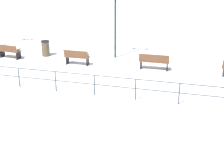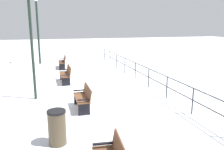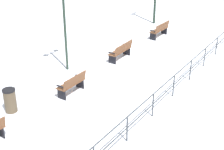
{
  "view_description": "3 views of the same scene",
  "coord_description": "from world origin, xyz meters",
  "px_view_note": "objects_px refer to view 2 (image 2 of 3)",
  "views": [
    {
      "loc": [
        -16.96,
        -4.12,
        6.36
      ],
      "look_at": [
        -2.32,
        -0.41,
        0.41
      ],
      "focal_mm": 52.01,
      "sensor_mm": 36.0,
      "label": 1
    },
    {
      "loc": [
        1.03,
        10.74,
        3.27
      ],
      "look_at": [
        -2.1,
        -0.37,
        0.69
      ],
      "focal_mm": 37.2,
      "sensor_mm": 36.0,
      "label": 2
    },
    {
      "loc": [
        -8.81,
        12.05,
        7.14
      ],
      "look_at": [
        -1.13,
        0.46,
        0.44
      ],
      "focal_mm": 54.1,
      "sensor_mm": 36.0,
      "label": 3
    }
  ],
  "objects_px": {
    "bench_third": "(83,97)",
    "trash_bin": "(57,127)",
    "bench_nearest": "(63,61)",
    "lamppost_near": "(38,26)",
    "lamppost_middle": "(30,20)",
    "bench_second": "(66,74)"
  },
  "relations": [
    {
      "from": "bench_third",
      "to": "trash_bin",
      "type": "relative_size",
      "value": 1.48
    },
    {
      "from": "bench_nearest",
      "to": "lamppost_near",
      "type": "relative_size",
      "value": 0.32
    },
    {
      "from": "lamppost_near",
      "to": "bench_third",
      "type": "bearing_deg",
      "value": 99.25
    },
    {
      "from": "trash_bin",
      "to": "lamppost_middle",
      "type": "bearing_deg",
      "value": -80.22
    },
    {
      "from": "bench_third",
      "to": "lamppost_middle",
      "type": "xyz_separation_m",
      "value": [
        1.85,
        -1.83,
        2.92
      ]
    },
    {
      "from": "bench_second",
      "to": "bench_nearest",
      "type": "bearing_deg",
      "value": -92.07
    },
    {
      "from": "bench_second",
      "to": "lamppost_near",
      "type": "relative_size",
      "value": 0.32
    },
    {
      "from": "lamppost_near",
      "to": "trash_bin",
      "type": "xyz_separation_m",
      "value": [
        -0.74,
        13.81,
        -2.57
      ]
    },
    {
      "from": "bench_second",
      "to": "lamppost_near",
      "type": "xyz_separation_m",
      "value": [
        1.56,
        -6.91,
        2.57
      ]
    },
    {
      "from": "bench_second",
      "to": "lamppost_middle",
      "type": "relative_size",
      "value": 0.36
    },
    {
      "from": "bench_second",
      "to": "lamppost_near",
      "type": "bearing_deg",
      "value": -77.69
    },
    {
      "from": "lamppost_near",
      "to": "lamppost_middle",
      "type": "height_order",
      "value": "lamppost_near"
    },
    {
      "from": "bench_second",
      "to": "trash_bin",
      "type": "relative_size",
      "value": 1.7
    },
    {
      "from": "lamppost_near",
      "to": "trash_bin",
      "type": "bearing_deg",
      "value": 93.07
    },
    {
      "from": "bench_nearest",
      "to": "lamppost_near",
      "type": "bearing_deg",
      "value": -53.48
    },
    {
      "from": "bench_third",
      "to": "bench_second",
      "type": "bearing_deg",
      "value": -86.42
    },
    {
      "from": "bench_third",
      "to": "lamppost_middle",
      "type": "height_order",
      "value": "lamppost_middle"
    },
    {
      "from": "bench_nearest",
      "to": "bench_second",
      "type": "height_order",
      "value": "bench_nearest"
    },
    {
      "from": "bench_third",
      "to": "trash_bin",
      "type": "height_order",
      "value": "trash_bin"
    },
    {
      "from": "bench_third",
      "to": "lamppost_near",
      "type": "xyz_separation_m",
      "value": [
        1.85,
        -11.34,
        2.59
      ]
    },
    {
      "from": "bench_second",
      "to": "trash_bin",
      "type": "height_order",
      "value": "trash_bin"
    },
    {
      "from": "bench_nearest",
      "to": "trash_bin",
      "type": "distance_m",
      "value": 11.35
    }
  ]
}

